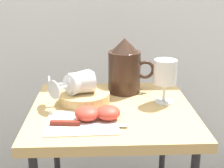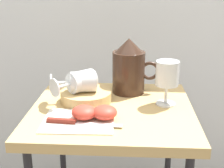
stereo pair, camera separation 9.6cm
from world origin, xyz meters
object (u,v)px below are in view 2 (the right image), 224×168
Objects in this scene: table at (112,127)px; pitcher at (129,71)px; apple_half_right at (105,112)px; knife at (73,122)px; basket_tray at (86,96)px; apple_half_left at (84,112)px; wine_glass_upright at (167,76)px; wine_glass_tipped_near at (82,82)px; wine_glass_tipped_far at (80,81)px.

pitcher is at bearing 70.67° from table.
knife is at bearing -156.74° from apple_half_right.
basket_tray reaches higher than knife.
apple_half_left is at bearing -84.48° from basket_tray.
basket_tray is 0.18m from knife.
wine_glass_upright reaches higher than apple_half_left.
pitcher is 2.71× the size of apple_half_left.
wine_glass_tipped_near is 0.72× the size of knife.
pitcher is 0.17m from wine_glass_upright.
table is 9.23× the size of apple_half_left.
knife is (-0.01, -0.18, -0.01)m from basket_tray.
apple_half_left is at bearing -79.42° from wine_glass_tipped_near.
wine_glass_tipped_near reaches higher than apple_half_left.
basket_tray is 1.11× the size of wine_glass_tipped_far.
pitcher reaches higher than knife.
basket_tray is 0.06m from wine_glass_tipped_far.
pitcher is 1.29× the size of wine_glass_tipped_far.
wine_glass_tipped_far is 2.10× the size of apple_half_left.
knife is at bearing -90.08° from wine_glass_tipped_near.
wine_glass_tipped_far is 0.18m from apple_half_right.
table is 0.22m from pitcher.
table is 4.27× the size of wine_glass_tipped_near.
apple_half_right is at bearing -57.32° from wine_glass_tipped_far.
knife is (-0.28, -0.17, -0.09)m from wine_glass_upright.
table is at bearing -28.34° from basket_tray.
wine_glass_tipped_far is at bearing 102.02° from apple_half_left.
apple_half_left is at bearing -127.91° from table.
wine_glass_tipped_far is (-0.11, 0.05, 0.14)m from table.
basket_tray is at bearing 15.15° from wine_glass_tipped_near.
pitcher is at bearing 62.45° from apple_half_left.
apple_half_left is (0.03, -0.15, -0.05)m from wine_glass_tipped_far.
apple_half_right is (-0.02, -0.09, 0.09)m from table.
table is at bearing 80.54° from apple_half_right.
wine_glass_tipped_near and wine_glass_tipped_far have the same top height.
basket_tray is at bearing 95.52° from apple_half_left.
wine_glass_tipped_far is (-0.02, 0.00, 0.05)m from basket_tray.
apple_half_right is (0.09, -0.14, -0.05)m from wine_glass_tipped_near.
knife is at bearing -88.65° from wine_glass_tipped_far.
apple_half_left is (-0.25, -0.13, -0.07)m from wine_glass_upright.
pitcher reaches higher than apple_half_left.
knife is at bearing -128.47° from apple_half_left.
wine_glass_tipped_near is at bearing -164.85° from basket_tray.
wine_glass_upright is at bearing -1.95° from wine_glass_tipped_near.
basket_tray is 0.86× the size of pitcher.
wine_glass_upright is at bearing -42.23° from pitcher.
knife reaches higher than table.
wine_glass_tipped_far is at bearing 177.38° from wine_glass_upright.
wine_glass_tipped_near is at bearing 89.92° from knife.
basket_tray is at bearing 177.23° from wine_glass_upright.
basket_tray is at bearing 117.58° from apple_half_right.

